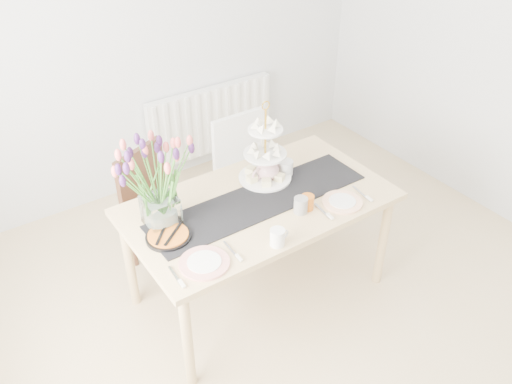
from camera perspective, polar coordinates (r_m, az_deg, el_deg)
room_shell at (r=2.62m, az=9.56°, el=3.13°), size 4.50×4.50×4.50m
radiator at (r=4.83m, az=-4.72°, el=7.56°), size 1.20×0.08×0.60m
dining_table at (r=3.30m, az=0.35°, el=-2.05°), size 1.60×0.90×0.75m
chair_brown at (r=3.76m, az=-10.48°, el=-0.80°), size 0.56×0.56×0.86m
chair_white at (r=4.03m, az=-0.90°, el=2.82°), size 0.44×0.44×0.89m
table_runner at (r=3.25m, az=0.35°, el=-0.92°), size 1.40×0.35×0.01m
tulip_vase at (r=2.92m, az=-10.50°, el=2.28°), size 0.66×0.66×0.56m
cake_stand at (r=3.38m, az=0.96°, el=3.34°), size 0.34×0.34×0.49m
teapot at (r=3.41m, az=1.25°, el=2.35°), size 0.24×0.20×0.15m
cream_jug at (r=3.48m, az=3.10°, el=2.56°), size 0.13×0.13×0.10m
tart_tin at (r=3.01m, az=-9.22°, el=-4.62°), size 0.25×0.25×0.03m
mug_grey at (r=3.15m, az=4.73°, el=-1.40°), size 0.12×0.12×0.10m
mug_white at (r=2.91m, az=2.27°, el=-4.79°), size 0.08×0.08×0.10m
mug_orange at (r=3.18m, az=5.45°, el=-1.09°), size 0.10×0.10×0.09m
plate_left at (r=2.83m, az=-5.46°, el=-7.44°), size 0.28×0.28×0.01m
plate_right at (r=3.28m, az=9.07°, el=-1.04°), size 0.27×0.27×0.01m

